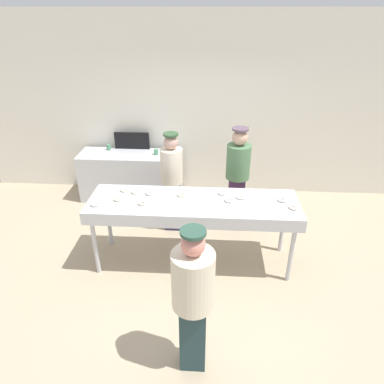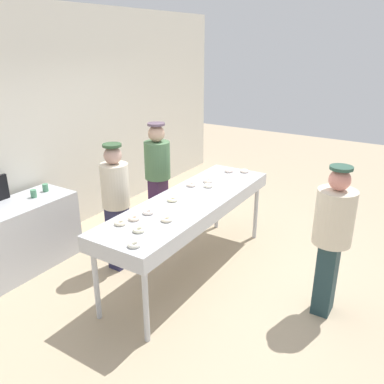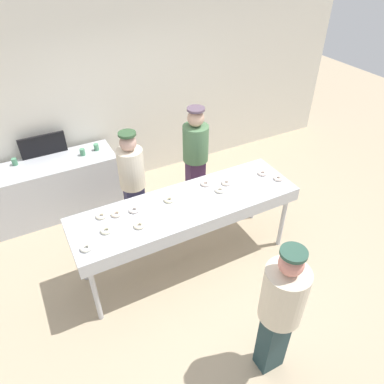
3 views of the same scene
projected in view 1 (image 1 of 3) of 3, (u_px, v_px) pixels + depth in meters
The scene contains 23 objects.
ground_plane at pixel (193, 260), 4.84m from camera, with size 16.00×16.00×0.00m, color tan.
back_wall at pixel (201, 108), 6.08m from camera, with size 8.00×0.12×3.12m, color silver.
fryer_conveyor at pixel (193, 207), 4.43m from camera, with size 2.67×0.78×0.95m.
sugar_donut_0 at pixel (229, 200), 4.37m from camera, with size 0.12×0.12×0.04m, color white.
sugar_donut_1 at pixel (150, 193), 4.54m from camera, with size 0.12×0.12×0.04m, color silver.
sugar_donut_2 at pixel (143, 203), 4.31m from camera, with size 0.12×0.12×0.04m, color #F8E7C4.
sugar_donut_3 at pixel (118, 199), 4.41m from camera, with size 0.12×0.12×0.04m, color #F2ECC7.
sugar_donut_4 at pixel (124, 190), 4.63m from camera, with size 0.12×0.12×0.04m, color #FCEDCA.
sugar_donut_5 at pixel (95, 204), 4.29m from camera, with size 0.12×0.12×0.04m, color white.
sugar_donut_6 at pixel (182, 194), 4.51m from camera, with size 0.12×0.12×0.04m, color #FEF4C4.
sugar_donut_7 at pixel (222, 193), 4.55m from camera, with size 0.12×0.12×0.04m, color #FDE4D0.
sugar_donut_8 at pixel (241, 197), 4.45m from camera, with size 0.12×0.12×0.04m, color #F4E1CD.
sugar_donut_9 at pixel (135, 191), 4.58m from camera, with size 0.12×0.12×0.04m, color #FEE4C8.
sugar_donut_10 at pixel (282, 200), 4.38m from camera, with size 0.12×0.12×0.04m, color white.
sugar_donut_11 at pixel (293, 207), 4.22m from camera, with size 0.12×0.12×0.04m, color white.
worker_baker at pixel (238, 173), 5.17m from camera, with size 0.35×0.35×1.63m.
worker_assistant at pixel (172, 178), 5.15m from camera, with size 0.32×0.32×1.57m.
customer_waiting at pixel (193, 294), 3.01m from camera, with size 0.37×0.37×1.58m.
prep_counter at pixel (132, 176), 6.28m from camera, with size 1.78×0.61×0.84m, color #B7BABF.
paper_cup_0 at pixel (109, 147), 6.24m from camera, with size 0.07×0.07×0.10m, color #4C8C66.
paper_cup_1 at pixel (169, 151), 6.07m from camera, with size 0.07×0.07×0.10m, color #4C8C66.
paper_cup_2 at pixel (156, 152), 6.04m from camera, with size 0.07×0.07×0.10m, color #4C8C66.
menu_display at pixel (132, 141), 6.24m from camera, with size 0.63×0.04×0.31m, color black.
Camera 1 is at (0.22, -3.82, 3.11)m, focal length 32.57 mm.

